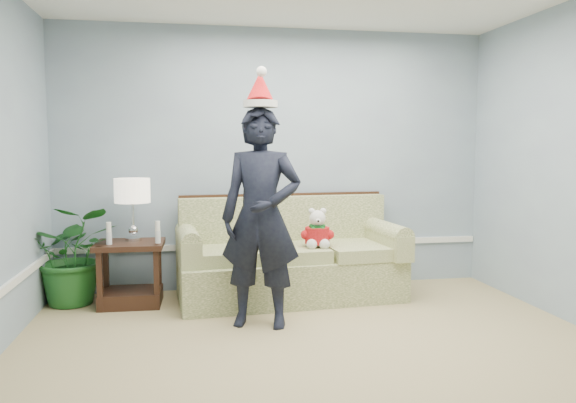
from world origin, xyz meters
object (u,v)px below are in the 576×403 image
(side_table, at_px, (131,280))
(man, at_px, (261,218))
(sofa, at_px, (289,261))
(table_lamp, at_px, (132,193))
(houseplant, at_px, (74,255))
(teddy_bear, at_px, (318,233))

(side_table, height_order, man, man)
(sofa, bearing_deg, table_lamp, 173.75)
(sofa, distance_m, table_lamp, 1.64)
(houseplant, bearing_deg, sofa, -2.88)
(table_lamp, xyz_separation_m, houseplant, (-0.55, 0.05, -0.58))
(houseplant, bearing_deg, side_table, -13.84)
(houseplant, xyz_separation_m, man, (1.65, -0.94, 0.43))
(side_table, height_order, teddy_bear, teddy_bear)
(side_table, distance_m, teddy_bear, 1.81)
(sofa, relative_size, table_lamp, 3.74)
(teddy_bear, bearing_deg, man, -126.64)
(sofa, bearing_deg, teddy_bear, -45.10)
(sofa, relative_size, teddy_bear, 5.77)
(man, bearing_deg, teddy_bear, 62.54)
(houseplant, bearing_deg, man, -29.72)
(side_table, xyz_separation_m, teddy_bear, (1.75, -0.18, 0.43))
(man, distance_m, teddy_bear, 0.92)
(sofa, height_order, side_table, sofa)
(sofa, height_order, man, man)
(side_table, xyz_separation_m, table_lamp, (0.03, 0.07, 0.81))
(sofa, bearing_deg, man, -118.74)
(sofa, xyz_separation_m, houseplant, (-2.03, 0.10, 0.12))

